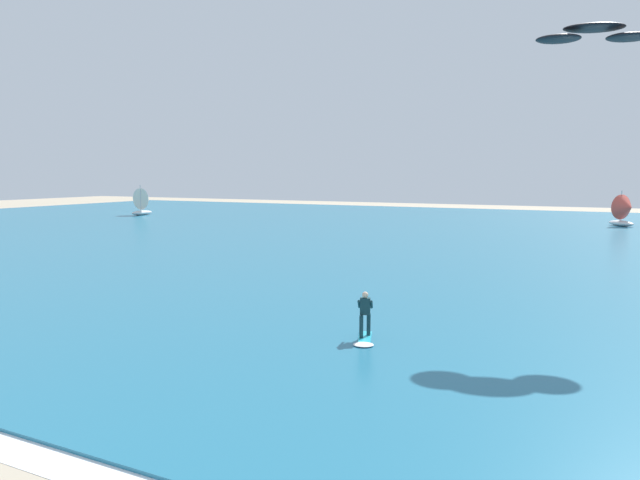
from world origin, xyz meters
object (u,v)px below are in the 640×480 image
object	(u,v)px
kitesurfer	(365,323)
kite	(594,34)
sailboat_heeled_over	(625,210)
sailboat_far_right	(144,201)

from	to	relation	value
kitesurfer	kite	bearing A→B (deg)	53.50
kite	sailboat_heeled_over	distance (m)	45.81
kitesurfer	sailboat_far_right	world-z (taller)	sailboat_far_right
kite	kitesurfer	bearing A→B (deg)	-126.50
kitesurfer	sailboat_heeled_over	distance (m)	54.38
kitesurfer	sailboat_far_right	size ratio (longest dim) A/B	0.48
kite	sailboat_far_right	bearing A→B (deg)	149.07
sailboat_far_right	kitesurfer	bearing A→B (deg)	-40.32
kite	sailboat_heeled_over	bearing A→B (deg)	86.36
kitesurfer	kite	distance (m)	15.59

